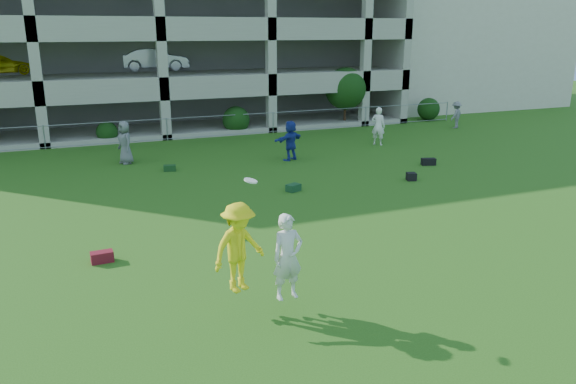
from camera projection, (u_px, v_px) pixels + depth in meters
name	position (u px, v px, depth m)	size (l,w,h in m)	color
ground	(321.00, 286.00, 12.92)	(100.00, 100.00, 0.00)	#235114
stucco_building	(432.00, 38.00, 44.76)	(16.00, 14.00, 10.00)	beige
bystander_c	(125.00, 143.00, 24.44)	(0.91, 0.59, 1.87)	slate
bystander_d	(290.00, 140.00, 25.11)	(1.65, 0.53, 1.78)	#213499
bystander_e	(378.00, 126.00, 28.43)	(0.70, 0.46, 1.92)	white
bystander_f	(456.00, 115.00, 33.32)	(1.01, 0.58, 1.57)	slate
bag_red_a	(102.00, 257.00, 14.20)	(0.55, 0.30, 0.28)	maroon
bag_black_b	(234.00, 234.00, 15.84)	(0.40, 0.25, 0.22)	black
bag_green_c	(293.00, 188.00, 20.44)	(0.50, 0.35, 0.26)	#133619
crate_d	(411.00, 177.00, 21.90)	(0.35, 0.35, 0.30)	black
bag_black_e	(428.00, 162.00, 24.36)	(0.60, 0.30, 0.30)	black
bag_green_g	(170.00, 168.00, 23.36)	(0.50, 0.30, 0.25)	#133414
frisbee_contest	(251.00, 250.00, 11.33)	(1.96, 1.13, 2.55)	yellow
parking_garage	(137.00, 24.00, 35.87)	(30.00, 14.00, 12.00)	#9E998C
fence	(167.00, 129.00, 29.65)	(36.06, 0.06, 1.20)	gray
shrub_row	(245.00, 106.00, 31.68)	(34.38, 2.52, 3.50)	#163D11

